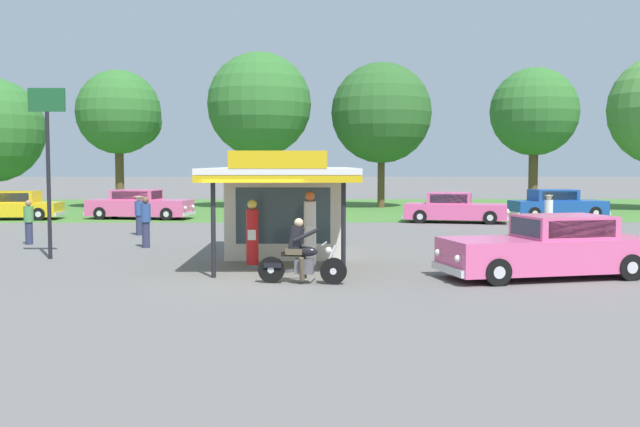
{
  "coord_description": "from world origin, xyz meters",
  "views": [
    {
      "loc": [
        1.43,
        -18.19,
        2.87
      ],
      "look_at": [
        1.71,
        3.74,
        1.4
      ],
      "focal_mm": 41.48,
      "sensor_mm": 36.0,
      "label": 1
    }
  ],
  "objects_px": {
    "gas_pump_nearside": "(252,237)",
    "roadside_pole_sign": "(48,144)",
    "bystander_strolling_foreground": "(336,214)",
    "bystander_chatting_near_pumps": "(549,212)",
    "bystander_leaning_by_kiosk": "(139,214)",
    "featured_classic_sedan": "(549,249)",
    "parked_car_back_row_right": "(557,205)",
    "parked_car_back_row_centre": "(284,206)",
    "parked_car_back_row_centre_left": "(13,207)",
    "gas_pump_offside": "(310,233)",
    "bystander_standing_back_lot": "(29,221)",
    "parked_car_second_row_spare": "(454,209)",
    "bystander_admiring_sedan": "(146,221)",
    "motorcycle_with_rider": "(301,257)",
    "parked_car_back_row_far_right": "(139,205)"
  },
  "relations": [
    {
      "from": "parked_car_back_row_far_right",
      "to": "parked_car_second_row_spare",
      "type": "relative_size",
      "value": 1.07
    },
    {
      "from": "gas_pump_offside",
      "to": "roadside_pole_sign",
      "type": "xyz_separation_m",
      "value": [
        -7.88,
        2.08,
        2.51
      ]
    },
    {
      "from": "bystander_chatting_near_pumps",
      "to": "parked_car_back_row_centre_left",
      "type": "bearing_deg",
      "value": 163.33
    },
    {
      "from": "parked_car_back_row_centre_left",
      "to": "roadside_pole_sign",
      "type": "relative_size",
      "value": 0.99
    },
    {
      "from": "bystander_standing_back_lot",
      "to": "bystander_chatting_near_pumps",
      "type": "xyz_separation_m",
      "value": [
        20.06,
        4.41,
        0.01
      ]
    },
    {
      "from": "parked_car_second_row_spare",
      "to": "roadside_pole_sign",
      "type": "distance_m",
      "value": 20.51
    },
    {
      "from": "gas_pump_offside",
      "to": "bystander_leaning_by_kiosk",
      "type": "height_order",
      "value": "gas_pump_offside"
    },
    {
      "from": "parked_car_back_row_centre",
      "to": "motorcycle_with_rider",
      "type": "bearing_deg",
      "value": -86.86
    },
    {
      "from": "bystander_chatting_near_pumps",
      "to": "bystander_leaning_by_kiosk",
      "type": "height_order",
      "value": "bystander_leaning_by_kiosk"
    },
    {
      "from": "bystander_chatting_near_pumps",
      "to": "roadside_pole_sign",
      "type": "distance_m",
      "value": 19.96
    },
    {
      "from": "bystander_admiring_sedan",
      "to": "parked_car_second_row_spare",
      "type": "bearing_deg",
      "value": 40.33
    },
    {
      "from": "bystander_strolling_foreground",
      "to": "roadside_pole_sign",
      "type": "bearing_deg",
      "value": -139.43
    },
    {
      "from": "parked_car_second_row_spare",
      "to": "parked_car_back_row_centre",
      "type": "relative_size",
      "value": 1.03
    },
    {
      "from": "parked_car_back_row_centre",
      "to": "parked_car_back_row_centre_left",
      "type": "relative_size",
      "value": 1.02
    },
    {
      "from": "parked_car_second_row_spare",
      "to": "roadside_pole_sign",
      "type": "bearing_deg",
      "value": -137.4
    },
    {
      "from": "parked_car_back_row_far_right",
      "to": "bystander_chatting_near_pumps",
      "type": "height_order",
      "value": "bystander_chatting_near_pumps"
    },
    {
      "from": "bystander_strolling_foreground",
      "to": "roadside_pole_sign",
      "type": "xyz_separation_m",
      "value": [
        -8.95,
        -7.66,
        2.65
      ]
    },
    {
      "from": "bystander_strolling_foreground",
      "to": "bystander_chatting_near_pumps",
      "type": "xyz_separation_m",
      "value": [
        8.94,
        0.78,
        0.02
      ]
    },
    {
      "from": "motorcycle_with_rider",
      "to": "parked_car_second_row_spare",
      "type": "bearing_deg",
      "value": 68.45
    },
    {
      "from": "roadside_pole_sign",
      "to": "bystander_leaning_by_kiosk",
      "type": "bearing_deg",
      "value": 82.59
    },
    {
      "from": "gas_pump_nearside",
      "to": "bystander_chatting_near_pumps",
      "type": "bearing_deg",
      "value": 42.22
    },
    {
      "from": "featured_classic_sedan",
      "to": "parked_car_back_row_centre",
      "type": "relative_size",
      "value": 1.1
    },
    {
      "from": "parked_car_back_row_right",
      "to": "bystander_leaning_by_kiosk",
      "type": "bearing_deg",
      "value": -155.49
    },
    {
      "from": "gas_pump_nearside",
      "to": "bystander_standing_back_lot",
      "type": "xyz_separation_m",
      "value": [
        -8.46,
        6.12,
        -0.03
      ]
    },
    {
      "from": "gas_pump_nearside",
      "to": "parked_car_back_row_right",
      "type": "distance_m",
      "value": 23.72
    },
    {
      "from": "bystander_standing_back_lot",
      "to": "roadside_pole_sign",
      "type": "relative_size",
      "value": 0.31
    },
    {
      "from": "gas_pump_nearside",
      "to": "roadside_pole_sign",
      "type": "distance_m",
      "value": 7.12
    },
    {
      "from": "featured_classic_sedan",
      "to": "bystander_strolling_foreground",
      "type": "relative_size",
      "value": 3.59
    },
    {
      "from": "parked_car_back_row_centre_left",
      "to": "bystander_chatting_near_pumps",
      "type": "xyz_separation_m",
      "value": [
        25.43,
        -7.61,
        0.17
      ]
    },
    {
      "from": "parked_car_back_row_far_right",
      "to": "parked_car_back_row_right",
      "type": "relative_size",
      "value": 1.1
    },
    {
      "from": "featured_classic_sedan",
      "to": "bystander_standing_back_lot",
      "type": "relative_size",
      "value": 3.57
    },
    {
      "from": "parked_car_back_row_centre",
      "to": "bystander_strolling_foreground",
      "type": "distance_m",
      "value": 8.8
    },
    {
      "from": "parked_car_back_row_centre_left",
      "to": "bystander_chatting_near_pumps",
      "type": "height_order",
      "value": "bystander_chatting_near_pumps"
    },
    {
      "from": "motorcycle_with_rider",
      "to": "roadside_pole_sign",
      "type": "relative_size",
      "value": 0.42
    },
    {
      "from": "gas_pump_nearside",
      "to": "parked_car_back_row_centre",
      "type": "relative_size",
      "value": 0.37
    },
    {
      "from": "parked_car_back_row_centre",
      "to": "bystander_strolling_foreground",
      "type": "xyz_separation_m",
      "value": [
        2.44,
        -8.46,
        0.14
      ]
    },
    {
      "from": "gas_pump_nearside",
      "to": "bystander_chatting_near_pumps",
      "type": "relative_size",
      "value": 1.19
    },
    {
      "from": "bystander_chatting_near_pumps",
      "to": "bystander_admiring_sedan",
      "type": "bearing_deg",
      "value": -160.68
    },
    {
      "from": "gas_pump_nearside",
      "to": "parked_car_second_row_spare",
      "type": "bearing_deg",
      "value": 61.3
    },
    {
      "from": "parked_car_back_row_right",
      "to": "bystander_chatting_near_pumps",
      "type": "bearing_deg",
      "value": -110.64
    },
    {
      "from": "bystander_standing_back_lot",
      "to": "bystander_leaning_by_kiosk",
      "type": "height_order",
      "value": "same"
    },
    {
      "from": "featured_classic_sedan",
      "to": "parked_car_back_row_right",
      "type": "relative_size",
      "value": 1.09
    },
    {
      "from": "parked_car_back_row_centre_left",
      "to": "bystander_chatting_near_pumps",
      "type": "distance_m",
      "value": 26.54
    },
    {
      "from": "bystander_chatting_near_pumps",
      "to": "bystander_leaning_by_kiosk",
      "type": "relative_size",
      "value": 1.0
    },
    {
      "from": "gas_pump_nearside",
      "to": "bystander_standing_back_lot",
      "type": "bearing_deg",
      "value": 144.11
    },
    {
      "from": "motorcycle_with_rider",
      "to": "featured_classic_sedan",
      "type": "height_order",
      "value": "motorcycle_with_rider"
    },
    {
      "from": "bystander_admiring_sedan",
      "to": "bystander_leaning_by_kiosk",
      "type": "bearing_deg",
      "value": 105.79
    },
    {
      "from": "gas_pump_nearside",
      "to": "parked_car_back_row_centre",
      "type": "xyz_separation_m",
      "value": [
        0.22,
        18.2,
        -0.17
      ]
    },
    {
      "from": "gas_pump_nearside",
      "to": "gas_pump_offside",
      "type": "distance_m",
      "value": 1.59
    },
    {
      "from": "parked_car_back_row_right",
      "to": "bystander_admiring_sedan",
      "type": "xyz_separation_m",
      "value": [
        -18.71,
        -13.6,
        0.23
      ]
    }
  ]
}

